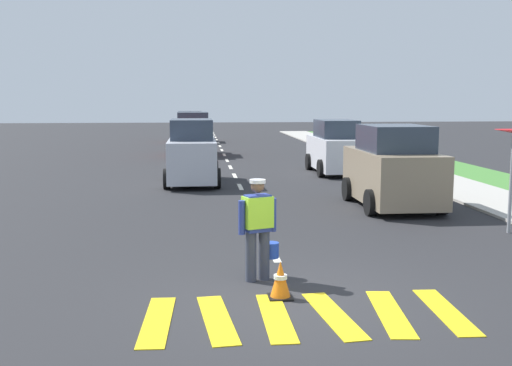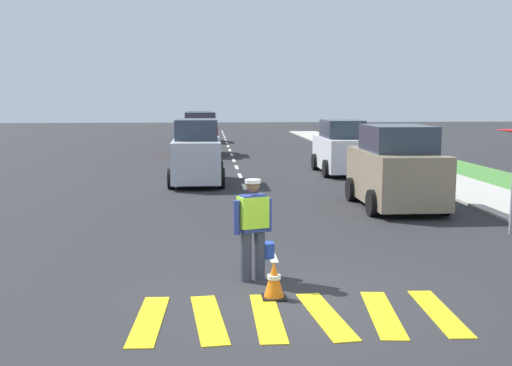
{
  "view_description": "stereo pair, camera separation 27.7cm",
  "coord_description": "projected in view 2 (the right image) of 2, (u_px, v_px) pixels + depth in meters",
  "views": [
    {
      "loc": [
        -1.44,
        -8.72,
        2.95
      ],
      "look_at": [
        -0.14,
        4.68,
        1.1
      ],
      "focal_mm": 42.98,
      "sensor_mm": 36.0,
      "label": 1
    },
    {
      "loc": [
        -1.16,
        -8.74,
        2.95
      ],
      "look_at": [
        -0.14,
        4.68,
        1.1
      ],
      "focal_mm": 42.98,
      "sensor_mm": 36.0,
      "label": 2
    }
  ],
  "objects": [
    {
      "name": "car_parked_curbside",
      "position": [
        396.0,
        170.0,
        16.63
      ],
      "size": [
        2.09,
        3.84,
        2.25
      ],
      "color": "gray",
      "rests_on": "ground"
    },
    {
      "name": "lane_center_line",
      "position": [
        231.0,
        152.0,
        34.02
      ],
      "size": [
        0.14,
        46.4,
        0.01
      ],
      "color": "silver",
      "rests_on": "ground"
    },
    {
      "name": "road_worker",
      "position": [
        254.0,
        224.0,
        9.95
      ],
      "size": [
        0.7,
        0.54,
        1.67
      ],
      "color": "#383D4C",
      "rests_on": "ground"
    },
    {
      "name": "car_oncoming_second",
      "position": [
        201.0,
        135.0,
        32.36
      ],
      "size": [
        2.05,
        4.08,
        2.26
      ],
      "color": "red",
      "rests_on": "ground"
    },
    {
      "name": "ground_plane",
      "position": [
        234.0,
        160.0,
        29.87
      ],
      "size": [
        96.0,
        96.0,
        0.0
      ],
      "primitive_type": "plane",
      "color": "#28282B"
    },
    {
      "name": "car_oncoming_third",
      "position": [
        199.0,
        128.0,
        42.34
      ],
      "size": [
        2.06,
        4.19,
        2.11
      ],
      "color": "red",
      "rests_on": "ground"
    },
    {
      "name": "crosswalk_stripes",
      "position": [
        297.0,
        316.0,
        8.37
      ],
      "size": [
        4.44,
        1.93,
        0.01
      ],
      "color": "yellow",
      "rests_on": "ground"
    },
    {
      "name": "car_oncoming_lead",
      "position": [
        197.0,
        154.0,
        21.4
      ],
      "size": [
        1.88,
        3.9,
        2.25
      ],
      "color": "silver",
      "rests_on": "ground"
    },
    {
      "name": "sidewalk_right",
      "position": [
        472.0,
        192.0,
        19.55
      ],
      "size": [
        2.4,
        72.0,
        0.14
      ],
      "primitive_type": "cube",
      "color": "#B2ADA3",
      "rests_on": "ground"
    },
    {
      "name": "traffic_cone_near",
      "position": [
        274.0,
        280.0,
        9.11
      ],
      "size": [
        0.36,
        0.36,
        0.57
      ],
      "color": "black",
      "rests_on": "ground"
    },
    {
      "name": "car_parked_far",
      "position": [
        341.0,
        149.0,
        24.34
      ],
      "size": [
        1.86,
        4.07,
        2.13
      ],
      "color": "silver",
      "rests_on": "ground"
    }
  ]
}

